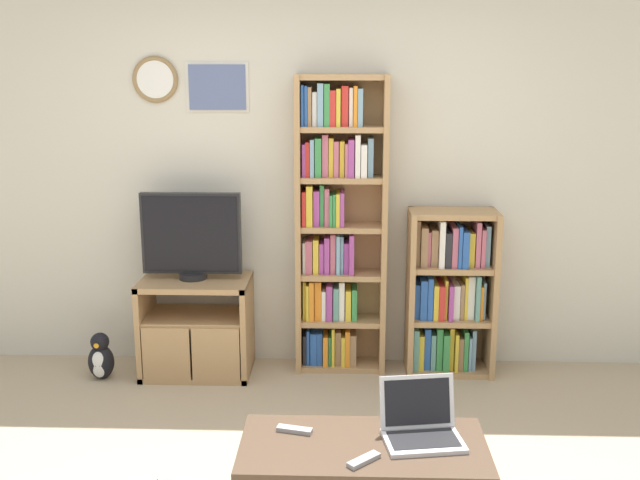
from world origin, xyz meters
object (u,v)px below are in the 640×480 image
Objects in this scene: remote_far_from_laptop at (364,460)px; remote_near_laptop at (294,430)px; coffee_table at (363,453)px; laptop at (421,424)px; tv_stand at (196,327)px; penguin_figurine at (101,358)px; bookshelf_tall at (336,226)px; bookshelf_short at (448,293)px; television at (191,236)px.

remote_near_laptop is at bearing -173.57° from remote_far_from_laptop.
coffee_table is 2.86× the size of laptop.
remote_near_laptop is at bearing 167.46° from laptop.
remote_near_laptop is 0.40m from remote_far_from_laptop.
remote_far_from_laptop is (1.06, -1.85, 0.10)m from tv_stand.
laptop is at bearing -38.03° from penguin_figurine.
remote_far_from_laptop is (-0.00, -0.15, 0.05)m from coffee_table.
bookshelf_tall is at bearing 140.35° from remote_far_from_laptop.
remote_far_from_laptop is at bearing -90.75° from coffee_table.
remote_near_laptop is at bearing -47.08° from penguin_figurine.
laptop is 1.20× the size of penguin_figurine.
bookshelf_short is (0.74, -0.03, -0.44)m from bookshelf_tall.
coffee_table is at bearing -58.00° from television.
bookshelf_short is at bearing 3.58° from tv_stand.
television is at bearing 122.00° from coffee_table.
penguin_figurine is at bearing 136.80° from coffee_table.
penguin_figurine is (-0.60, -0.15, -0.79)m from television.
laptop is at bearing 100.15° from remote_near_laptop.
tv_stand is 1.77m from remote_near_laptop.
remote_far_from_laptop is at bearing -85.90° from bookshelf_tall.
remote_far_from_laptop is 2.42m from penguin_figurine.
bookshelf_tall is 6.23× the size of penguin_figurine.
television reaches higher than bookshelf_short.
bookshelf_short is 6.61× the size of remote_near_laptop.
bookshelf_short is 2.93× the size of laptop.
bookshelf_tall is 1.82× the size of coffee_table.
coffee_table is 3.42× the size of penguin_figurine.
remote_near_laptop is (0.77, -1.63, -0.51)m from television.
bookshelf_tall is at bearing 6.30° from television.
bookshelf_tall reaches higher than tv_stand.
laptop is (1.31, -1.63, 0.15)m from tv_stand.
remote_near_laptop is at bearing -64.57° from television.
remote_far_from_laptop is (0.14, -1.98, -0.56)m from bookshelf_tall.
bookshelf_tall is at bearing -171.68° from remote_near_laptop.
coffee_table is at bearing -57.88° from tv_stand.
bookshelf_tall is at bearing 177.54° from bookshelf_short.
television reaches higher than penguin_figurine.
television is 2.22m from remote_far_from_laptop.
television is at bearing -173.70° from bookshelf_tall.
laptop is (1.33, -1.66, -0.45)m from television.
bookshelf_tall is 0.87m from bookshelf_short.
coffee_table is 0.33m from remote_near_laptop.
television reaches higher than remote_near_laptop.
penguin_figurine is at bearing -123.42° from remote_near_laptop.
laptop is 2.26× the size of remote_near_laptop.
laptop reaches higher than penguin_figurine.
bookshelf_short is at bearing 5.62° from penguin_figurine.
laptop reaches higher than remote_far_from_laptop.
bookshelf_tall is 1.88m from laptop.
coffee_table is 2.31m from penguin_figurine.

